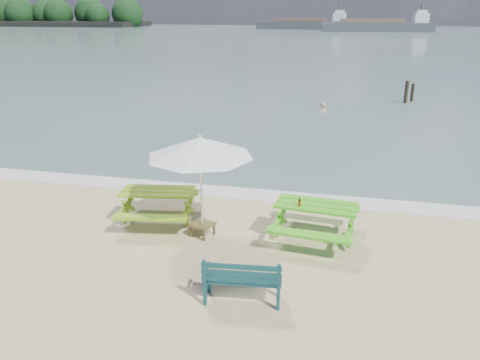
% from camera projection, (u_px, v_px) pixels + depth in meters
% --- Properties ---
extents(sea, '(300.00, 300.00, 0.00)m').
position_uv_depth(sea, '(339.00, 38.00, 86.72)').
color(sea, slate).
rests_on(sea, ground).
extents(foam_strip, '(22.00, 0.90, 0.01)m').
position_uv_depth(foam_strip, '(256.00, 195.00, 13.03)').
color(foam_strip, silver).
rests_on(foam_strip, ground).
extents(island_headland, '(90.00, 22.00, 7.60)m').
position_uv_depth(island_headland, '(15.00, 16.00, 158.99)').
color(island_headland, black).
rests_on(island_headland, ground).
extents(picnic_table_left, '(1.97, 2.13, 0.81)m').
position_uv_depth(picnic_table_left, '(159.00, 207.00, 11.26)').
color(picnic_table_left, '#749F18').
rests_on(picnic_table_left, ground).
extents(picnic_table_right, '(1.95, 2.13, 0.85)m').
position_uv_depth(picnic_table_right, '(315.00, 222.00, 10.39)').
color(picnic_table_right, '#45B21A').
rests_on(picnic_table_right, ground).
extents(park_bench, '(1.40, 0.61, 0.84)m').
position_uv_depth(park_bench, '(242.00, 288.00, 8.20)').
color(park_bench, '#0D3438').
rests_on(park_bench, ground).
extents(side_table, '(0.60, 0.60, 0.30)m').
position_uv_depth(side_table, '(203.00, 229.00, 10.63)').
color(side_table, brown).
rests_on(side_table, ground).
extents(patio_umbrella, '(3.02, 3.02, 2.31)m').
position_uv_depth(patio_umbrella, '(200.00, 147.00, 9.96)').
color(patio_umbrella, silver).
rests_on(patio_umbrella, ground).
extents(beer_bottle, '(0.06, 0.06, 0.23)m').
position_uv_depth(beer_bottle, '(299.00, 203.00, 10.11)').
color(beer_bottle, brown).
rests_on(beer_bottle, picnic_table_right).
extents(swimmer, '(0.71, 0.56, 1.72)m').
position_uv_depth(swimmer, '(322.00, 118.00, 24.14)').
color(swimmer, tan).
rests_on(swimmer, ground).
extents(mooring_pilings, '(0.59, 0.79, 1.42)m').
position_uv_depth(mooring_pilings, '(409.00, 94.00, 26.01)').
color(mooring_pilings, black).
rests_on(mooring_pilings, ground).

